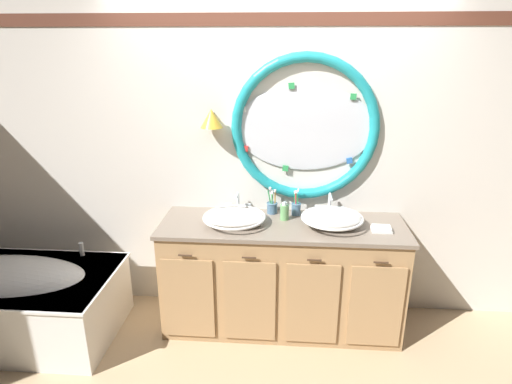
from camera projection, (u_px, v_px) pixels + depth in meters
ground_plane at (268, 343)px, 3.26m from camera, size 14.00×14.00×0.00m
back_wall_assembly at (275, 155)px, 3.37m from camera, size 6.40×0.26×2.60m
vanity_counter at (281, 275)px, 3.35m from camera, size 1.85×0.62×0.88m
bathtub at (9, 298)px, 3.28m from camera, size 1.64×0.87×0.62m
sink_basin_left at (234, 217)px, 3.19m from camera, size 0.47×0.47×0.10m
sink_basin_right at (332, 218)px, 3.13m from camera, size 0.46×0.46×0.14m
faucet_set_left at (238, 204)px, 3.41m from camera, size 0.21×0.13×0.17m
faucet_set_right at (329, 206)px, 3.35m from camera, size 0.23×0.15×0.18m
toothbrush_holder_left at (272, 207)px, 3.39m from camera, size 0.09×0.09×0.22m
toothbrush_holder_right at (296, 208)px, 3.36m from camera, size 0.08×0.08×0.22m
soap_dispenser at (284, 212)px, 3.26m from camera, size 0.07×0.07×0.15m
folded_hand_towel at (381, 229)px, 3.08m from camera, size 0.14×0.11×0.03m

